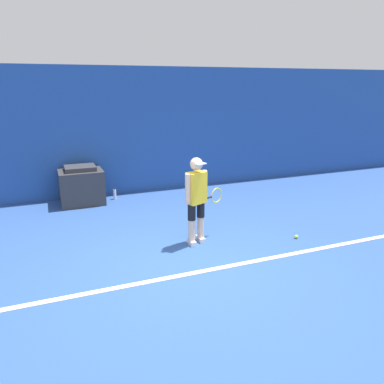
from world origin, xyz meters
name	(u,v)px	position (x,y,z in m)	size (l,w,h in m)	color
ground_plane	(188,267)	(0.00, 0.00, 0.00)	(24.00, 24.00, 0.00)	#2D5193
back_wall	(124,132)	(0.00, 4.45, 1.58)	(24.00, 0.10, 3.15)	#234C99
court_baseline	(194,273)	(0.00, -0.24, 0.01)	(21.60, 0.10, 0.01)	white
tennis_player	(197,197)	(0.47, 0.80, 0.85)	(0.84, 0.44, 1.54)	beige
tennis_ball	(296,237)	(2.24, 0.30, 0.03)	(0.07, 0.07, 0.07)	#D1E533
covered_chair	(82,186)	(-1.18, 3.94, 0.43)	(0.99, 0.83, 0.90)	#333338
water_bottle	(115,194)	(-0.41, 3.98, 0.13)	(0.07, 0.07, 0.27)	white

